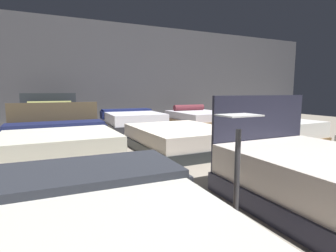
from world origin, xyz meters
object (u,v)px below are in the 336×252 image
(bed_3, at_px, (59,145))
(price_sign, at_px, (236,194))
(bed_4, at_px, (180,139))
(bed_6, at_px, (52,122))
(bed_0, at_px, (74,249))
(bed_5, at_px, (264,128))
(bed_8, at_px, (199,118))
(bed_7, at_px, (133,120))
(bed_1, at_px, (333,183))

(bed_3, xyz_separation_m, price_sign, (1.07, -2.97, 0.10))
(bed_4, height_order, bed_6, bed_6)
(bed_6, bearing_deg, price_sign, -81.45)
(bed_0, height_order, bed_5, bed_5)
(bed_0, xyz_separation_m, bed_4, (2.18, 2.94, -0.04))
(bed_4, relative_size, price_sign, 2.23)
(bed_3, distance_m, bed_8, 5.33)
(bed_7, bearing_deg, bed_6, -179.94)
(bed_7, relative_size, price_sign, 2.18)
(bed_1, bearing_deg, bed_0, -178.58)
(bed_1, distance_m, price_sign, 1.13)
(bed_1, bearing_deg, bed_3, 126.79)
(bed_6, distance_m, bed_8, 4.45)
(bed_6, distance_m, bed_7, 2.20)
(bed_1, bearing_deg, bed_6, 110.40)
(bed_7, xyz_separation_m, price_sign, (-1.09, -6.04, 0.11))
(bed_3, height_order, bed_4, bed_3)
(bed_0, distance_m, bed_3, 3.01)
(bed_1, bearing_deg, bed_4, 91.73)
(bed_8, bearing_deg, bed_7, 176.66)
(bed_1, height_order, bed_8, bed_1)
(bed_5, distance_m, bed_7, 3.71)
(price_sign, bearing_deg, bed_1, 0.33)
(bed_5, height_order, bed_6, bed_6)
(bed_7, height_order, price_sign, price_sign)
(bed_0, distance_m, bed_1, 2.26)
(bed_7, bearing_deg, bed_3, -123.78)
(bed_0, xyz_separation_m, bed_8, (4.47, 6.01, -0.03))
(bed_0, bearing_deg, bed_8, 54.61)
(bed_1, height_order, bed_4, bed_1)
(bed_4, xyz_separation_m, bed_6, (-2.16, 3.20, 0.09))
(bed_4, distance_m, bed_5, 2.25)
(bed_1, relative_size, bed_7, 0.98)
(bed_8, distance_m, price_sign, 6.84)
(bed_8, bearing_deg, bed_5, -92.26)
(bed_5, distance_m, price_sign, 4.49)
(price_sign, bearing_deg, bed_7, 79.78)
(bed_0, distance_m, bed_5, 5.40)
(bed_0, xyz_separation_m, bed_5, (4.42, 3.10, 0.00))
(bed_5, distance_m, bed_6, 5.35)
(bed_3, relative_size, bed_5, 0.93)
(price_sign, bearing_deg, bed_5, 42.91)
(bed_6, relative_size, price_sign, 2.21)
(bed_0, bearing_deg, bed_6, 91.05)
(bed_0, relative_size, bed_7, 1.00)
(bed_6, bearing_deg, bed_4, -57.75)
(bed_0, xyz_separation_m, bed_7, (2.22, 6.08, -0.00))
(bed_6, height_order, bed_7, bed_6)
(bed_7, bearing_deg, bed_5, -52.30)
(bed_4, relative_size, bed_7, 1.02)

